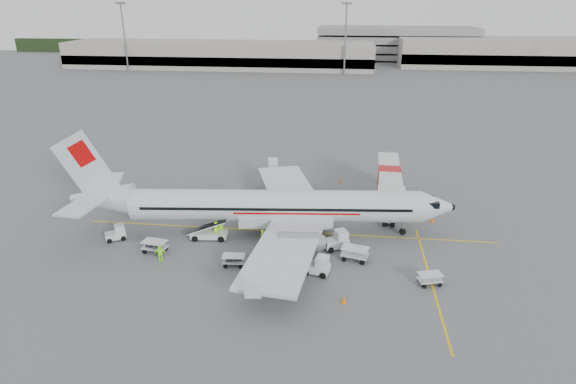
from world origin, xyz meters
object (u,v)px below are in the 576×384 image
(jet_bridge, at_px, (388,186))
(tug_fore, at_px, (336,240))
(aircraft, at_px, (276,186))
(tug_aft, at_px, (115,233))
(tug_mid, at_px, (316,265))
(belt_loader, at_px, (209,227))

(jet_bridge, bearing_deg, tug_fore, -113.67)
(aircraft, height_order, tug_aft, aircraft)
(tug_mid, bearing_deg, tug_fore, 84.55)
(aircraft, height_order, tug_mid, aircraft)
(belt_loader, relative_size, tug_aft, 2.45)
(jet_bridge, distance_m, belt_loader, 22.27)
(tug_fore, bearing_deg, aircraft, 132.00)
(tug_fore, bearing_deg, jet_bridge, 37.94)
(belt_loader, distance_m, tug_mid, 12.82)
(jet_bridge, bearing_deg, belt_loader, -146.53)
(tug_mid, relative_size, tug_aft, 1.15)
(jet_bridge, distance_m, tug_mid, 18.64)
(jet_bridge, height_order, tug_aft, jet_bridge)
(jet_bridge, bearing_deg, tug_mid, -111.40)
(jet_bridge, relative_size, tug_mid, 7.52)
(jet_bridge, bearing_deg, aircraft, -140.03)
(tug_fore, distance_m, tug_aft, 22.77)
(belt_loader, height_order, tug_mid, belt_loader)
(belt_loader, xyz_separation_m, tug_mid, (11.54, -5.56, -0.45))
(belt_loader, bearing_deg, tug_fore, -7.18)
(aircraft, bearing_deg, belt_loader, -168.99)
(aircraft, relative_size, tug_aft, 19.56)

